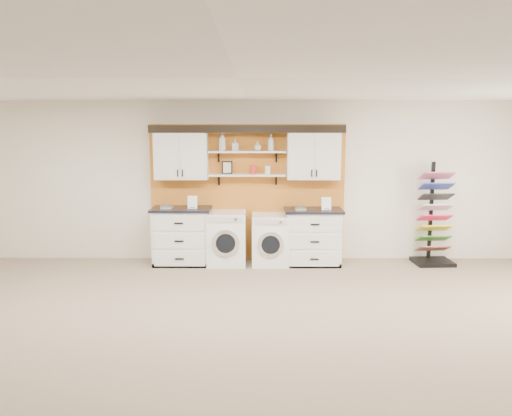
{
  "coord_description": "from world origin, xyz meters",
  "views": [
    {
      "loc": [
        0.19,
        -4.76,
        2.36
      ],
      "look_at": [
        0.16,
        2.3,
        1.2
      ],
      "focal_mm": 35.0,
      "sensor_mm": 36.0,
      "label": 1
    }
  ],
  "objects_px": {
    "sample_rack": "(433,232)",
    "base_cabinet_left": "(182,236)",
    "base_cabinet_right": "(313,237)",
    "dryer": "(270,239)",
    "washer": "(227,238)"
  },
  "relations": [
    {
      "from": "base_cabinet_right",
      "to": "dryer",
      "type": "xyz_separation_m",
      "value": [
        -0.74,
        -0.0,
        -0.05
      ]
    },
    {
      "from": "dryer",
      "to": "sample_rack",
      "type": "distance_m",
      "value": 2.83
    },
    {
      "from": "washer",
      "to": "sample_rack",
      "type": "bearing_deg",
      "value": 0.65
    },
    {
      "from": "base_cabinet_right",
      "to": "dryer",
      "type": "bearing_deg",
      "value": -179.74
    },
    {
      "from": "base_cabinet_left",
      "to": "sample_rack",
      "type": "xyz_separation_m",
      "value": [
        4.35,
        0.04,
        0.06
      ]
    },
    {
      "from": "base_cabinet_left",
      "to": "washer",
      "type": "distance_m",
      "value": 0.78
    },
    {
      "from": "base_cabinet_left",
      "to": "sample_rack",
      "type": "relative_size",
      "value": 0.57
    },
    {
      "from": "sample_rack",
      "to": "washer",
      "type": "bearing_deg",
      "value": 178.24
    },
    {
      "from": "dryer",
      "to": "sample_rack",
      "type": "relative_size",
      "value": 0.49
    },
    {
      "from": "base_cabinet_right",
      "to": "dryer",
      "type": "distance_m",
      "value": 0.74
    },
    {
      "from": "dryer",
      "to": "sample_rack",
      "type": "height_order",
      "value": "sample_rack"
    },
    {
      "from": "washer",
      "to": "base_cabinet_right",
      "type": "bearing_deg",
      "value": 0.13
    },
    {
      "from": "base_cabinet_left",
      "to": "washer",
      "type": "height_order",
      "value": "base_cabinet_left"
    },
    {
      "from": "sample_rack",
      "to": "base_cabinet_left",
      "type": "bearing_deg",
      "value": 178.08
    },
    {
      "from": "washer",
      "to": "dryer",
      "type": "xyz_separation_m",
      "value": [
        0.75,
        0.0,
        -0.02
      ]
    }
  ]
}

